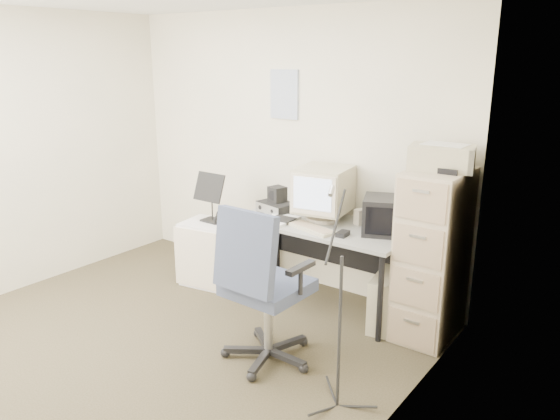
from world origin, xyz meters
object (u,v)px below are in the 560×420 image
Objects in this scene: desk at (322,264)px; side_cart at (211,253)px; filing_cabinet at (432,255)px; office_chair at (268,284)px.

side_cart is at bearing -167.28° from desk.
filing_cabinet is at bearing -1.92° from side_cart.
side_cart is at bearing -172.32° from filing_cabinet.
desk is 1.11m from side_cart.
filing_cabinet is 1.13× the size of office_chair.
office_chair is 1.92× the size of side_cart.
desk is at bearing -178.19° from filing_cabinet.
desk reaches higher than side_cart.
office_chair is at bearing -79.80° from desk.
filing_cabinet is 2.08m from side_cart.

